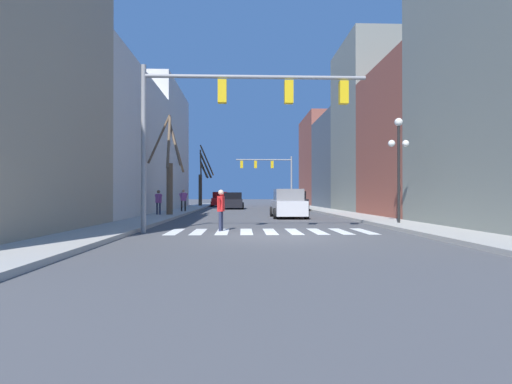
{
  "coord_description": "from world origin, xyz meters",
  "views": [
    {
      "loc": [
        -1.07,
        -13.32,
        1.38
      ],
      "look_at": [
        0.31,
        25.58,
        1.69
      ],
      "focal_mm": 28.0,
      "sensor_mm": 36.0,
      "label": 1
    }
  ],
  "objects_px": {
    "traffic_signal_far": "(270,169)",
    "street_lamp_right_corner": "(399,149)",
    "car_driving_away_lane": "(233,201)",
    "pedestrian_waiting_at_curb": "(159,200)",
    "car_parked_left_far": "(295,201)",
    "street_tree_right_mid": "(170,172)",
    "pedestrian_on_left_sidewalk": "(221,207)",
    "car_parked_left_mid": "(287,200)",
    "car_driving_toward_lane": "(220,200)",
    "pedestrian_on_right_sidewalk": "(183,198)",
    "street_tree_right_far": "(202,178)",
    "car_parked_right_mid": "(288,204)",
    "traffic_signal_near": "(229,107)"
  },
  "relations": [
    {
      "from": "car_parked_right_mid",
      "to": "pedestrian_on_left_sidewalk",
      "type": "bearing_deg",
      "value": 157.69
    },
    {
      "from": "car_parked_left_mid",
      "to": "street_tree_right_mid",
      "type": "xyz_separation_m",
      "value": [
        -9.38,
        -17.01,
        2.02
      ]
    },
    {
      "from": "car_driving_away_lane",
      "to": "pedestrian_waiting_at_curb",
      "type": "height_order",
      "value": "pedestrian_waiting_at_curb"
    },
    {
      "from": "street_tree_right_far",
      "to": "street_tree_right_mid",
      "type": "distance_m",
      "value": 21.97
    },
    {
      "from": "car_parked_left_far",
      "to": "street_tree_right_mid",
      "type": "distance_m",
      "value": 14.43
    },
    {
      "from": "car_parked_left_far",
      "to": "pedestrian_on_left_sidewalk",
      "type": "bearing_deg",
      "value": 164.76
    },
    {
      "from": "car_driving_away_lane",
      "to": "pedestrian_waiting_at_curb",
      "type": "distance_m",
      "value": 15.27
    },
    {
      "from": "car_parked_right_mid",
      "to": "street_tree_right_mid",
      "type": "relative_size",
      "value": 0.68
    },
    {
      "from": "traffic_signal_far",
      "to": "street_lamp_right_corner",
      "type": "distance_m",
      "value": 28.44
    },
    {
      "from": "car_parked_right_mid",
      "to": "car_driving_toward_lane",
      "type": "distance_m",
      "value": 25.39
    },
    {
      "from": "car_parked_left_mid",
      "to": "car_driving_toward_lane",
      "type": "bearing_deg",
      "value": 47.89
    },
    {
      "from": "traffic_signal_far",
      "to": "street_lamp_right_corner",
      "type": "relative_size",
      "value": 1.38
    },
    {
      "from": "traffic_signal_near",
      "to": "car_parked_left_mid",
      "type": "relative_size",
      "value": 1.85
    },
    {
      "from": "car_driving_toward_lane",
      "to": "pedestrian_waiting_at_curb",
      "type": "relative_size",
      "value": 3.08
    },
    {
      "from": "traffic_signal_near",
      "to": "car_driving_toward_lane",
      "type": "xyz_separation_m",
      "value": [
        -2.2,
        34.49,
        -3.8
      ]
    },
    {
      "from": "traffic_signal_far",
      "to": "street_lamp_right_corner",
      "type": "height_order",
      "value": "traffic_signal_far"
    },
    {
      "from": "car_driving_away_lane",
      "to": "pedestrian_waiting_at_curb",
      "type": "relative_size",
      "value": 3.12
    },
    {
      "from": "car_parked_right_mid",
      "to": "pedestrian_on_left_sidewalk",
      "type": "xyz_separation_m",
      "value": [
        -3.65,
        -8.9,
        0.13
      ]
    },
    {
      "from": "car_parked_right_mid",
      "to": "car_parked_left_far",
      "type": "xyz_separation_m",
      "value": [
        1.98,
        11.77,
        -0.0
      ]
    },
    {
      "from": "car_parked_right_mid",
      "to": "pedestrian_waiting_at_curb",
      "type": "xyz_separation_m",
      "value": [
        -8.14,
        1.2,
        0.26
      ]
    },
    {
      "from": "car_parked_left_far",
      "to": "car_parked_left_mid",
      "type": "bearing_deg",
      "value": -0.05
    },
    {
      "from": "traffic_signal_far",
      "to": "pedestrian_on_left_sidewalk",
      "type": "relative_size",
      "value": 4.07
    },
    {
      "from": "street_lamp_right_corner",
      "to": "pedestrian_on_right_sidewalk",
      "type": "xyz_separation_m",
      "value": [
        -11.51,
        13.09,
        -2.31
      ]
    },
    {
      "from": "pedestrian_waiting_at_curb",
      "to": "car_parked_left_mid",
      "type": "bearing_deg",
      "value": 95.46
    },
    {
      "from": "car_driving_toward_lane",
      "to": "street_tree_right_far",
      "type": "height_order",
      "value": "street_tree_right_far"
    },
    {
      "from": "traffic_signal_far",
      "to": "car_parked_left_far",
      "type": "xyz_separation_m",
      "value": [
        1.53,
        -9.69,
        -3.53
      ]
    },
    {
      "from": "car_driving_away_lane",
      "to": "pedestrian_waiting_at_curb",
      "type": "xyz_separation_m",
      "value": [
        -4.42,
        -14.62,
        0.3
      ]
    },
    {
      "from": "car_driving_away_lane",
      "to": "pedestrian_on_right_sidewalk",
      "type": "bearing_deg",
      "value": -20.83
    },
    {
      "from": "street_lamp_right_corner",
      "to": "car_driving_away_lane",
      "type": "distance_m",
      "value": 24.04
    },
    {
      "from": "car_driving_away_lane",
      "to": "car_parked_left_far",
      "type": "height_order",
      "value": "car_parked_left_far"
    },
    {
      "from": "traffic_signal_near",
      "to": "street_lamp_right_corner",
      "type": "relative_size",
      "value": 1.76
    },
    {
      "from": "pedestrian_on_right_sidewalk",
      "to": "street_tree_right_mid",
      "type": "bearing_deg",
      "value": 56.53
    },
    {
      "from": "pedestrian_on_right_sidewalk",
      "to": "street_tree_right_far",
      "type": "xyz_separation_m",
      "value": [
        -0.19,
        16.59,
        2.26
      ]
    },
    {
      "from": "car_driving_away_lane",
      "to": "car_parked_right_mid",
      "type": "relative_size",
      "value": 1.13
    },
    {
      "from": "traffic_signal_far",
      "to": "car_driving_toward_lane",
      "type": "xyz_separation_m",
      "value": [
        -5.96,
        3.32,
        -3.52
      ]
    },
    {
      "from": "car_driving_away_lane",
      "to": "car_parked_left_mid",
      "type": "relative_size",
      "value": 1.09
    },
    {
      "from": "car_driving_away_lane",
      "to": "pedestrian_on_left_sidewalk",
      "type": "xyz_separation_m",
      "value": [
        0.07,
        -24.72,
        0.17
      ]
    },
    {
      "from": "car_parked_left_far",
      "to": "pedestrian_on_left_sidewalk",
      "type": "xyz_separation_m",
      "value": [
        -5.63,
        -20.68,
        0.13
      ]
    },
    {
      "from": "car_parked_left_far",
      "to": "street_tree_right_far",
      "type": "bearing_deg",
      "value": 40.31
    },
    {
      "from": "car_parked_left_far",
      "to": "pedestrian_waiting_at_curb",
      "type": "relative_size",
      "value": 2.95
    },
    {
      "from": "street_lamp_right_corner",
      "to": "car_parked_left_far",
      "type": "xyz_separation_m",
      "value": [
        -2.21,
        18.49,
        -2.64
      ]
    },
    {
      "from": "traffic_signal_far",
      "to": "car_parked_right_mid",
      "type": "bearing_deg",
      "value": -91.2
    },
    {
      "from": "traffic_signal_near",
      "to": "car_parked_left_mid",
      "type": "distance_m",
      "value": 28.47
    },
    {
      "from": "pedestrian_on_right_sidewalk",
      "to": "street_tree_right_far",
      "type": "distance_m",
      "value": 16.75
    },
    {
      "from": "car_parked_left_mid",
      "to": "pedestrian_on_right_sidewalk",
      "type": "relative_size",
      "value": 2.66
    },
    {
      "from": "pedestrian_on_right_sidewalk",
      "to": "street_tree_right_mid",
      "type": "xyz_separation_m",
      "value": [
        -0.08,
        -5.37,
        1.71
      ]
    },
    {
      "from": "car_driving_toward_lane",
      "to": "pedestrian_on_right_sidewalk",
      "type": "height_order",
      "value": "pedestrian_on_right_sidewalk"
    },
    {
      "from": "car_parked_left_far",
      "to": "street_tree_right_far",
      "type": "relative_size",
      "value": 0.64
    },
    {
      "from": "car_driving_toward_lane",
      "to": "car_parked_left_mid",
      "type": "xyz_separation_m",
      "value": [
        7.49,
        -6.77,
        0.01
      ]
    },
    {
      "from": "car_driving_away_lane",
      "to": "car_parked_left_far",
      "type": "bearing_deg",
      "value": 54.67
    }
  ]
}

